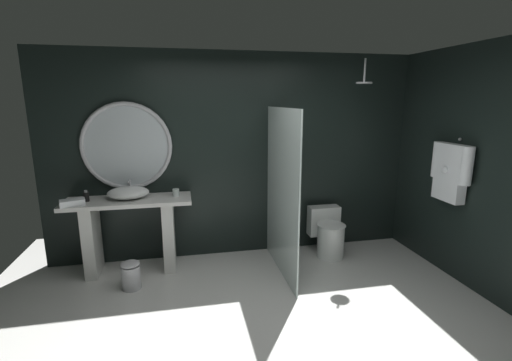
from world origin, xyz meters
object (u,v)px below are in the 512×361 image
object	(u,v)px
soap_dispenser	(86,197)
round_wall_mirror	(127,146)
hanging_bathrobe	(451,170)
vessel_sink	(128,193)
waste_bin	(131,275)
tumbler_cup	(176,192)
folded_hand_towel	(72,203)
toilet	(328,233)
rain_shower_head	(364,81)

from	to	relation	value
soap_dispenser	round_wall_mirror	bearing A→B (deg)	26.51
hanging_bathrobe	vessel_sink	bearing A→B (deg)	166.17
waste_bin	hanging_bathrobe	bearing A→B (deg)	-5.97
tumbler_cup	round_wall_mirror	world-z (taller)	round_wall_mirror
hanging_bathrobe	folded_hand_towel	size ratio (longest dim) A/B	2.82
waste_bin	soap_dispenser	bearing A→B (deg)	135.88
vessel_sink	tumbler_cup	distance (m)	0.54
round_wall_mirror	soap_dispenser	bearing A→B (deg)	-153.49
toilet	round_wall_mirror	bearing A→B (deg)	173.25
hanging_bathrobe	folded_hand_towel	world-z (taller)	hanging_bathrobe
soap_dispenser	rain_shower_head	bearing A→B (deg)	-1.56
round_wall_mirror	folded_hand_towel	size ratio (longest dim) A/B	4.17
tumbler_cup	toilet	world-z (taller)	tumbler_cup
vessel_sink	folded_hand_towel	world-z (taller)	vessel_sink
soap_dispenser	rain_shower_head	world-z (taller)	rain_shower_head
soap_dispenser	waste_bin	bearing A→B (deg)	-44.12
tumbler_cup	soap_dispenser	size ratio (longest dim) A/B	0.68
vessel_sink	folded_hand_towel	xyz separation A→B (m)	(-0.56, -0.19, -0.03)
vessel_sink	waste_bin	size ratio (longest dim) A/B	1.50
vessel_sink	toilet	xyz separation A→B (m)	(2.48, -0.10, -0.66)
soap_dispenser	rain_shower_head	size ratio (longest dim) A/B	0.43
toilet	folded_hand_towel	size ratio (longest dim) A/B	2.43
round_wall_mirror	tumbler_cup	bearing A→B (deg)	-19.45
soap_dispenser	hanging_bathrobe	bearing A→B (deg)	-11.84
round_wall_mirror	hanging_bathrobe	xyz separation A→B (m)	(3.56, -1.07, -0.22)
hanging_bathrobe	waste_bin	size ratio (longest dim) A/B	2.25
hanging_bathrobe	tumbler_cup	bearing A→B (deg)	163.85
tumbler_cup	soap_dispenser	xyz separation A→B (m)	(-1.00, -0.03, 0.01)
tumbler_cup	toilet	size ratio (longest dim) A/B	0.14
tumbler_cup	hanging_bathrobe	distance (m)	3.16
tumbler_cup	rain_shower_head	distance (m)	2.65
vessel_sink	soap_dispenser	size ratio (longest dim) A/B	3.68
soap_dispenser	folded_hand_towel	bearing A→B (deg)	-125.06
vessel_sink	soap_dispenser	xyz separation A→B (m)	(-0.45, -0.04, -0.01)
soap_dispenser	hanging_bathrobe	world-z (taller)	hanging_bathrobe
hanging_bathrobe	waste_bin	xyz separation A→B (m)	(-3.53, 0.37, -1.09)
soap_dispenser	toilet	world-z (taller)	soap_dispenser
hanging_bathrobe	folded_hand_towel	bearing A→B (deg)	170.52
tumbler_cup	round_wall_mirror	distance (m)	0.79
vessel_sink	folded_hand_towel	bearing A→B (deg)	-161.36
vessel_sink	toilet	distance (m)	2.57
round_wall_mirror	toilet	size ratio (longest dim) A/B	1.71
soap_dispenser	hanging_bathrobe	size ratio (longest dim) A/B	0.18
soap_dispenser	round_wall_mirror	world-z (taller)	round_wall_mirror
soap_dispenser	vessel_sink	bearing A→B (deg)	4.50
soap_dispenser	toilet	size ratio (longest dim) A/B	0.21
folded_hand_towel	tumbler_cup	bearing A→B (deg)	9.56
hanging_bathrobe	folded_hand_towel	xyz separation A→B (m)	(-4.12, 0.69, -0.33)
vessel_sink	hanging_bathrobe	size ratio (longest dim) A/B	0.67
vessel_sink	soap_dispenser	world-z (taller)	vessel_sink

